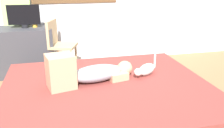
% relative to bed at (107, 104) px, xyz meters
% --- Properties ---
extents(ground_plane, '(16.00, 16.00, 0.00)m').
position_rel_bed_xyz_m(ground_plane, '(-0.13, -0.11, -0.21)').
color(ground_plane, olive).
extents(bed, '(2.18, 1.85, 0.43)m').
position_rel_bed_xyz_m(bed, '(0.00, 0.00, 0.00)').
color(bed, '#38383D').
rests_on(bed, ground).
extents(person_lying, '(0.94, 0.43, 0.34)m').
position_rel_bed_xyz_m(person_lying, '(-0.18, 0.11, 0.33)').
color(person_lying, '#8C939E').
rests_on(person_lying, bed).
extents(cat, '(0.32, 0.24, 0.21)m').
position_rel_bed_xyz_m(cat, '(0.48, 0.15, 0.29)').
color(cat, silver).
rests_on(cat, bed).
extents(desk, '(0.90, 0.56, 0.74)m').
position_rel_bed_xyz_m(desk, '(-0.97, 1.71, 0.16)').
color(desk, '#38383D').
rests_on(desk, ground).
extents(tv_monitor, '(0.48, 0.10, 0.35)m').
position_rel_bed_xyz_m(tv_monitor, '(-0.93, 1.71, 0.71)').
color(tv_monitor, black).
rests_on(tv_monitor, desk).
extents(cup, '(0.07, 0.07, 0.09)m').
position_rel_bed_xyz_m(cup, '(-0.78, 1.73, 0.57)').
color(cup, gold).
rests_on(cup, desk).
extents(chair_by_desk, '(0.49, 0.49, 0.86)m').
position_rel_bed_xyz_m(chair_by_desk, '(-0.44, 1.56, 0.29)').
color(chair_by_desk, tan).
rests_on(chair_by_desk, ground).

